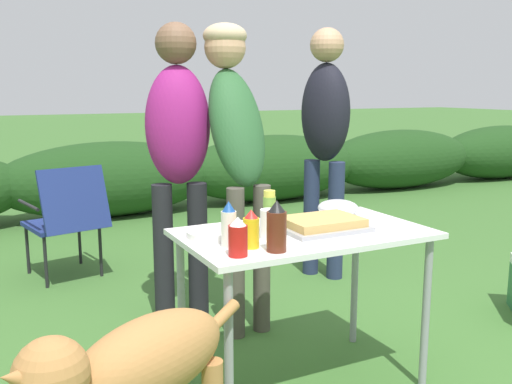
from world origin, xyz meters
The scene contains 17 objects.
ground_plane centered at (0.00, 0.00, 0.00)m, with size 60.00×60.00×0.00m, color #3D6B2D.
shrub_hedge centered at (0.00, 4.02, 0.40)m, with size 14.40×0.90×0.81m.
folding_table centered at (0.00, 0.00, 0.66)m, with size 1.10×0.64×0.74m.
food_tray centered at (0.08, -0.02, 0.77)m, with size 0.38×0.29×0.06m.
plate_stack centered at (-0.39, 0.09, 0.75)m, with size 0.25×0.25×0.03m, color white.
mixing_bowl centered at (0.32, 0.19, 0.78)m, with size 0.20×0.20×0.08m, color silver.
paper_cup_stack centered at (-0.20, -0.04, 0.80)m, with size 0.08×0.08×0.13m, color white.
ketchup_bottle centered at (-0.43, -0.22, 0.81)m, with size 0.07×0.07×0.15m.
mayo_bottle centered at (-0.41, -0.09, 0.83)m, with size 0.06×0.06×0.19m.
relish_jar centered at (-0.16, 0.03, 0.83)m, with size 0.06×0.06×0.19m.
mustard_bottle centered at (-0.33, -0.14, 0.81)m, with size 0.07×0.07×0.16m.
bbq_sauce_bottle centered at (-0.26, -0.23, 0.84)m, with size 0.08×0.08×0.20m.
standing_person_in_navy_coat centered at (0.02, 0.76, 1.13)m, with size 0.34×0.49×1.73m.
standing_person_in_dark_puffer centered at (0.96, 1.30, 1.09)m, with size 0.41×0.44×1.78m.
standing_person_in_red_jacket centered at (-0.25, 0.97, 1.05)m, with size 0.41×0.33×1.73m.
dog centered at (-0.90, -0.52, 0.51)m, with size 0.86×0.52×0.73m.
camp_chair_green_behind_table centered at (-0.73, 2.05, 0.47)m, with size 0.58×0.67×0.83m.
Camera 1 is at (-1.30, -2.12, 1.37)m, focal length 40.00 mm.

